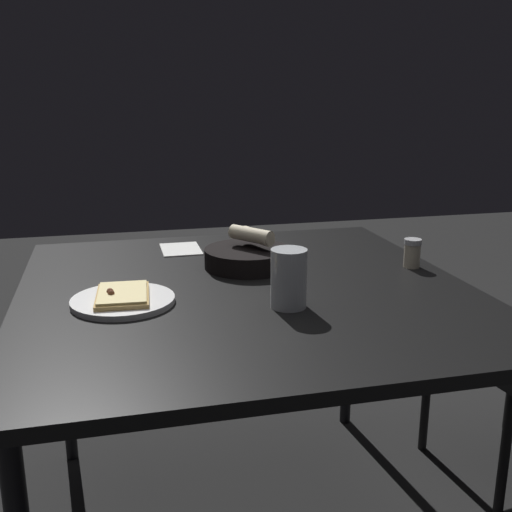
{
  "coord_description": "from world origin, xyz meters",
  "views": [
    {
      "loc": [
        -1.45,
        0.33,
        1.25
      ],
      "look_at": [
        0.09,
        -0.05,
        0.81
      ],
      "focal_mm": 42.88,
      "sensor_mm": 36.0,
      "label": 1
    }
  ],
  "objects_px": {
    "pizza_plate": "(123,299)",
    "bread_basket": "(248,255)",
    "beer_glass": "(289,281)",
    "pepper_shaker": "(412,255)",
    "dining_table": "(246,307)"
  },
  "relations": [
    {
      "from": "dining_table",
      "to": "beer_glass",
      "type": "relative_size",
      "value": 8.43
    },
    {
      "from": "beer_glass",
      "to": "pepper_shaker",
      "type": "distance_m",
      "value": 0.49
    },
    {
      "from": "pizza_plate",
      "to": "dining_table",
      "type": "bearing_deg",
      "value": -79.67
    },
    {
      "from": "pizza_plate",
      "to": "bread_basket",
      "type": "height_order",
      "value": "bread_basket"
    },
    {
      "from": "dining_table",
      "to": "pizza_plate",
      "type": "bearing_deg",
      "value": 100.33
    },
    {
      "from": "bread_basket",
      "to": "dining_table",
      "type": "bearing_deg",
      "value": 164.99
    },
    {
      "from": "pizza_plate",
      "to": "beer_glass",
      "type": "height_order",
      "value": "beer_glass"
    },
    {
      "from": "dining_table",
      "to": "pepper_shaker",
      "type": "xyz_separation_m",
      "value": [
        0.06,
        -0.5,
        0.09
      ]
    },
    {
      "from": "dining_table",
      "to": "beer_glass",
      "type": "xyz_separation_m",
      "value": [
        -0.17,
        -0.06,
        0.12
      ]
    },
    {
      "from": "bread_basket",
      "to": "pepper_shaker",
      "type": "relative_size",
      "value": 2.98
    },
    {
      "from": "beer_glass",
      "to": "pepper_shaker",
      "type": "height_order",
      "value": "beer_glass"
    },
    {
      "from": "dining_table",
      "to": "pepper_shaker",
      "type": "height_order",
      "value": "pepper_shaker"
    },
    {
      "from": "pizza_plate",
      "to": "beer_glass",
      "type": "distance_m",
      "value": 0.39
    },
    {
      "from": "dining_table",
      "to": "bread_basket",
      "type": "bearing_deg",
      "value": -15.01
    },
    {
      "from": "dining_table",
      "to": "bread_basket",
      "type": "relative_size",
      "value": 4.76
    }
  ]
}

